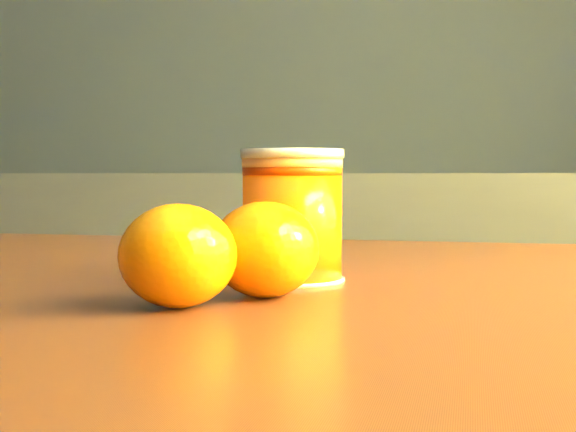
# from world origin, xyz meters

# --- Properties ---
(kitchen_counter) EXTENTS (3.15, 0.60, 0.90)m
(kitchen_counter) POSITION_xyz_m (0.00, 1.45, 0.45)
(kitchen_counter) COLOR #4F4F54
(kitchen_counter) RESTS_ON ground
(juice_glass) EXTENTS (0.07, 0.07, 0.09)m
(juice_glass) POSITION_xyz_m (0.97, 0.10, 0.87)
(juice_glass) COLOR #FF5905
(juice_glass) RESTS_ON table
(orange_front) EXTENTS (0.07, 0.07, 0.06)m
(orange_front) POSITION_xyz_m (0.94, -0.02, 0.85)
(orange_front) COLOR orange
(orange_front) RESTS_ON table
(orange_back) EXTENTS (0.08, 0.08, 0.06)m
(orange_back) POSITION_xyz_m (0.98, 0.03, 0.85)
(orange_back) COLOR orange
(orange_back) RESTS_ON table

